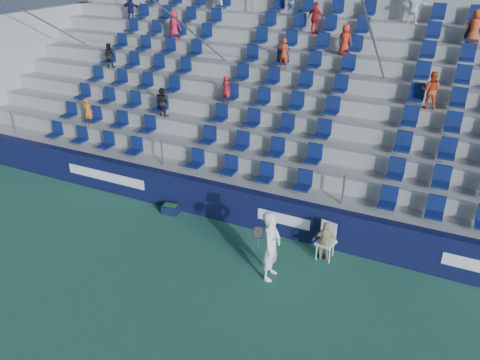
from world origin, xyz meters
name	(u,v)px	position (x,y,z in m)	size (l,w,h in m)	color
ground	(186,282)	(0.00, 0.00, 0.00)	(70.00, 70.00, 0.00)	#296149
sponsor_wall	(239,206)	(0.00, 3.15, 0.60)	(24.00, 0.32, 1.20)	#0F1337
grandstand	(297,110)	(0.00, 8.25, 2.14)	(24.00, 8.17, 6.63)	gray
tennis_player	(271,246)	(1.85, 1.15, 0.97)	(0.69, 0.73, 1.93)	white
line_judge_chair	(327,238)	(2.89, 2.66, 0.59)	(0.53, 0.55, 1.04)	white
line_judge	(325,241)	(2.89, 2.50, 0.57)	(0.67, 0.28, 1.15)	tan
ball_bin	(171,209)	(-2.24, 2.75, 0.16)	(0.57, 0.42, 0.30)	black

